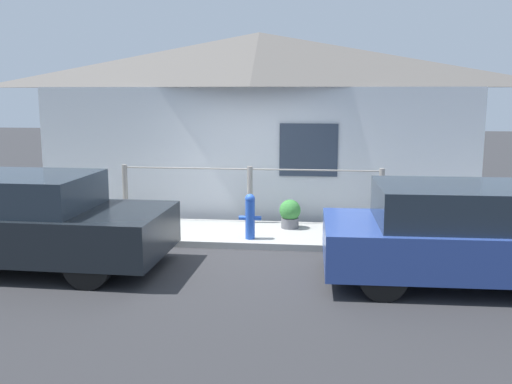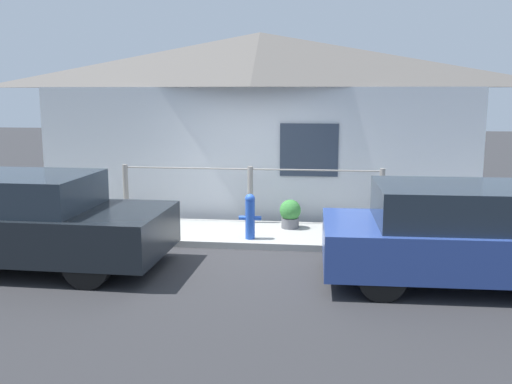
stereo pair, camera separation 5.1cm
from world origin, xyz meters
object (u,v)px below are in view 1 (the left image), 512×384
car_right (462,235)px  car_left (22,221)px  fire_hydrant (250,215)px  potted_plant_near_hydrant (290,213)px

car_right → car_left: bearing=178.8°
car_left → car_right: size_ratio=1.11×
car_right → fire_hydrant: (-3.03, 1.56, -0.15)m
fire_hydrant → potted_plant_near_hydrant: (0.61, 0.84, -0.13)m
fire_hydrant → car_left: bearing=-153.5°
fire_hydrant → potted_plant_near_hydrant: fire_hydrant is taller
car_right → potted_plant_near_hydrant: (-2.42, 2.40, -0.28)m
fire_hydrant → car_right: bearing=-27.3°
car_right → fire_hydrant: 3.41m
car_left → potted_plant_near_hydrant: (3.74, 2.40, -0.31)m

